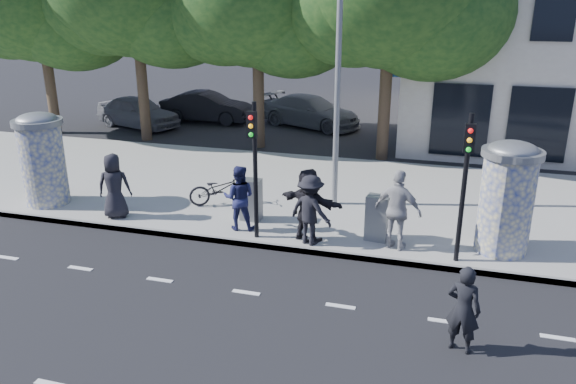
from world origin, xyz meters
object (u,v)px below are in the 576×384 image
(ped_a, at_px, (114,186))
(ped_e, at_px, (398,210))
(traffic_pole_far, at_px, (465,174))
(street_lamp, at_px, (339,38))
(ped_c, at_px, (239,198))
(ped_d, at_px, (311,210))
(cabinet_right, at_px, (377,218))
(car_left, at_px, (138,112))
(man_road, at_px, (463,309))
(ad_column_right, at_px, (507,195))
(ped_f, at_px, (308,205))
(car_right, at_px, (311,111))
(ad_column_left, at_px, (42,157))
(traffic_pole_near, at_px, (254,157))
(cabinet_left, at_px, (251,200))
(bicycle, at_px, (220,189))
(car_mid, at_px, (207,107))

(ped_a, height_order, ped_e, ped_e)
(traffic_pole_far, bearing_deg, street_lamp, 140.12)
(ped_a, height_order, ped_c, ped_a)
(ped_d, relative_size, cabinet_right, 1.53)
(traffic_pole_far, height_order, car_left, traffic_pole_far)
(man_road, bearing_deg, ad_column_right, -86.81)
(ped_f, distance_m, cabinet_right, 1.74)
(traffic_pole_far, relative_size, car_right, 0.70)
(ad_column_left, distance_m, ped_d, 8.02)
(car_right, bearing_deg, traffic_pole_near, -151.83)
(cabinet_left, bearing_deg, ad_column_right, -0.74)
(traffic_pole_far, distance_m, ped_f, 3.73)
(traffic_pole_near, distance_m, ped_c, 1.44)
(ped_d, bearing_deg, ped_f, -37.39)
(ped_d, height_order, bicycle, ped_d)
(ped_d, relative_size, car_left, 0.41)
(traffic_pole_near, xyz_separation_m, cabinet_left, (-0.51, 1.10, -1.51))
(man_road, bearing_deg, traffic_pole_near, -17.70)
(ped_c, relative_size, ped_d, 0.97)
(ad_column_left, xyz_separation_m, traffic_pole_near, (6.60, -0.71, 0.69))
(ped_e, height_order, bicycle, ped_e)
(ped_c, height_order, man_road, ped_c)
(traffic_pole_near, bearing_deg, ped_a, 175.93)
(ped_a, height_order, man_road, ped_a)
(ad_column_left, relative_size, street_lamp, 0.33)
(ad_column_right, height_order, car_right, ad_column_right)
(traffic_pole_far, relative_size, cabinet_left, 3.01)
(traffic_pole_far, xyz_separation_m, ped_c, (-5.39, 0.45, -1.23))
(ad_column_right, distance_m, car_left, 18.16)
(ped_e, height_order, car_left, ped_e)
(car_right, bearing_deg, car_mid, 114.66)
(traffic_pole_near, distance_m, car_left, 14.38)
(ped_e, bearing_deg, car_mid, -33.00)
(traffic_pole_near, relative_size, ped_f, 1.86)
(ped_a, bearing_deg, ped_c, 162.13)
(street_lamp, relative_size, ped_a, 4.52)
(ped_c, xyz_separation_m, car_mid, (-6.27, 12.28, -0.28))
(ped_f, relative_size, car_right, 0.38)
(ped_f, height_order, bicycle, ped_f)
(ad_column_left, distance_m, man_road, 12.15)
(ad_column_left, bearing_deg, traffic_pole_near, -6.11)
(ped_c, distance_m, ped_e, 4.00)
(ped_c, xyz_separation_m, ped_d, (1.97, -0.39, 0.02))
(traffic_pole_near, height_order, car_right, traffic_pole_near)
(ped_a, height_order, ped_f, ped_f)
(cabinet_right, bearing_deg, street_lamp, 132.47)
(bicycle, bearing_deg, ad_column_right, -127.91)
(ped_e, height_order, cabinet_left, ped_e)
(traffic_pole_near, xyz_separation_m, ped_c, (-0.59, 0.45, -1.23))
(street_lamp, height_order, ped_c, street_lamp)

